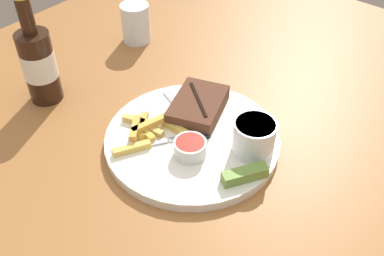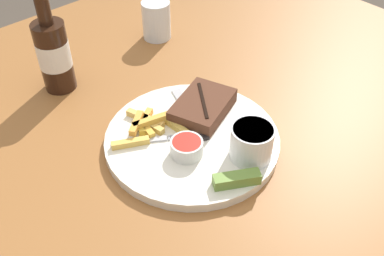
{
  "view_description": "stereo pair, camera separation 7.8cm",
  "coord_description": "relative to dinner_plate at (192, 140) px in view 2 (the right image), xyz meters",
  "views": [
    {
      "loc": [
        -0.46,
        -0.39,
        1.34
      ],
      "look_at": [
        0.0,
        0.0,
        0.8
      ],
      "focal_mm": 42.0,
      "sensor_mm": 36.0,
      "label": 1
    },
    {
      "loc": [
        -0.41,
        -0.45,
        1.34
      ],
      "look_at": [
        0.0,
        0.0,
        0.8
      ],
      "focal_mm": 42.0,
      "sensor_mm": 36.0,
      "label": 2
    }
  ],
  "objects": [
    {
      "name": "dining_table",
      "position": [
        0.0,
        0.0,
        -0.07
      ],
      "size": [
        1.5,
        1.3,
        0.76
      ],
      "color": "#935B2D",
      "rests_on": "ground_plane"
    },
    {
      "name": "dinner_plate",
      "position": [
        0.0,
        0.0,
        0.0
      ],
      "size": [
        0.32,
        0.32,
        0.02
      ],
      "color": "silver",
      "rests_on": "dining_table"
    },
    {
      "name": "steak_portion",
      "position": [
        0.06,
        0.04,
        0.02
      ],
      "size": [
        0.15,
        0.13,
        0.03
      ],
      "color": "#512D1E",
      "rests_on": "dinner_plate"
    },
    {
      "name": "fries_pile",
      "position": [
        -0.05,
        0.07,
        0.02
      ],
      "size": [
        0.13,
        0.14,
        0.02
      ],
      "color": "#D7AE52",
      "rests_on": "dinner_plate"
    },
    {
      "name": "coleslaw_cup",
      "position": [
        0.04,
        -0.1,
        0.04
      ],
      "size": [
        0.07,
        0.07,
        0.06
      ],
      "color": "white",
      "rests_on": "dinner_plate"
    },
    {
      "name": "dipping_sauce_cup",
      "position": [
        -0.04,
        -0.03,
        0.02
      ],
      "size": [
        0.06,
        0.06,
        0.03
      ],
      "color": "silver",
      "rests_on": "dinner_plate"
    },
    {
      "name": "pickle_spear",
      "position": [
        -0.02,
        -0.13,
        0.02
      ],
      "size": [
        0.08,
        0.06,
        0.02
      ],
      "color": "olive",
      "rests_on": "dinner_plate"
    },
    {
      "name": "fork_utensil",
      "position": [
        -0.07,
        0.05,
        0.01
      ],
      "size": [
        0.12,
        0.08,
        0.0
      ],
      "rotation": [
        0.0,
        0.0,
        5.7
      ],
      "color": "#B7B7BC",
      "rests_on": "dinner_plate"
    },
    {
      "name": "knife_utensil",
      "position": [
        0.03,
        0.03,
        0.01
      ],
      "size": [
        0.07,
        0.16,
        0.01
      ],
      "rotation": [
        0.0,
        0.0,
        1.21
      ],
      "color": "#B7B7BC",
      "rests_on": "dinner_plate"
    },
    {
      "name": "beer_bottle",
      "position": [
        -0.09,
        0.32,
        0.08
      ],
      "size": [
        0.07,
        0.07,
        0.24
      ],
      "color": "black",
      "rests_on": "dining_table"
    },
    {
      "name": "drinking_glass",
      "position": [
        0.19,
        0.34,
        0.04
      ],
      "size": [
        0.07,
        0.07,
        0.09
      ],
      "color": "silver",
      "rests_on": "dining_table"
    }
  ]
}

